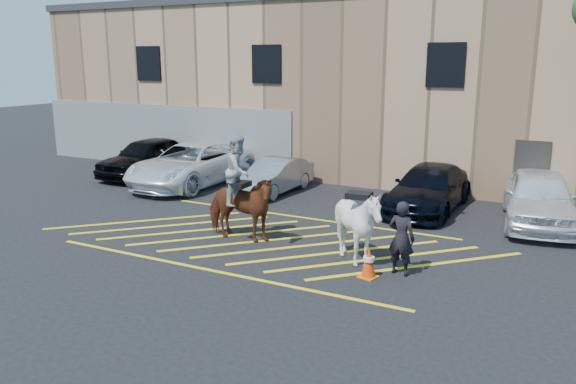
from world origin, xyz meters
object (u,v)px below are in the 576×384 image
at_px(car_black_suv, 147,157).
at_px(saddled_white, 358,225).
at_px(car_silver_sedan, 275,176).
at_px(car_blue_suv, 429,188).
at_px(car_white_suv, 539,198).
at_px(car_white_pickup, 191,164).
at_px(handler, 401,238).
at_px(mounted_bay, 240,199).
at_px(traffic_cone, 369,262).

bearing_deg(car_black_suv, saddled_white, -25.45).
distance_m(car_silver_sedan, car_blue_suv, 5.59).
bearing_deg(car_white_suv, car_white_pickup, 174.11).
bearing_deg(car_white_pickup, handler, -28.39).
distance_m(mounted_bay, saddled_white, 3.47).
bearing_deg(car_silver_sedan, traffic_cone, -44.22).
height_order(car_white_pickup, car_white_suv, car_white_suv).
height_order(car_black_suv, car_blue_suv, car_black_suv).
bearing_deg(handler, car_white_pickup, -20.10).
distance_m(car_black_suv, car_white_pickup, 2.77).
bearing_deg(car_blue_suv, car_white_suv, -1.75).
bearing_deg(traffic_cone, car_white_pickup, 147.39).
bearing_deg(car_white_pickup, car_blue_suv, 3.66).
bearing_deg(car_white_suv, saddled_white, -130.24).
xyz_separation_m(car_white_pickup, car_white_suv, (12.40, 0.31, 0.01)).
xyz_separation_m(car_silver_sedan, car_white_suv, (8.89, 0.01, 0.19)).
height_order(car_white_suv, saddled_white, saddled_white).
xyz_separation_m(car_black_suv, car_white_suv, (15.11, -0.27, 0.01)).
bearing_deg(saddled_white, handler, -8.37).
xyz_separation_m(car_white_suv, mounted_bay, (-7.06, -5.33, 0.35)).
distance_m(car_silver_sedan, saddled_white, 7.67).
height_order(car_blue_suv, mounted_bay, mounted_bay).
bearing_deg(car_white_pickup, car_white_suv, 1.80).
height_order(saddled_white, traffic_cone, saddled_white).
distance_m(car_white_suv, saddled_white, 6.65).
bearing_deg(saddled_white, car_white_suv, 57.09).
distance_m(car_silver_sedan, traffic_cone, 8.54).
xyz_separation_m(car_silver_sedan, traffic_cone, (5.80, -6.26, -0.26)).
xyz_separation_m(car_white_pickup, car_silver_sedan, (3.52, 0.30, -0.18)).
xyz_separation_m(car_white_pickup, saddled_white, (8.79, -5.26, 0.15)).
height_order(car_black_suv, car_white_suv, car_white_suv).
bearing_deg(car_black_suv, car_blue_suv, 1.22).
height_order(handler, saddled_white, saddled_white).
relative_size(car_white_pickup, car_white_suv, 1.22).
bearing_deg(handler, car_black_suv, -16.84).
height_order(car_white_pickup, handler, handler).
relative_size(car_blue_suv, saddled_white, 2.55).
relative_size(car_blue_suv, car_white_suv, 1.02).
xyz_separation_m(mounted_bay, saddled_white, (3.45, -0.25, -0.20)).
distance_m(car_black_suv, traffic_cone, 13.70).
relative_size(car_white_pickup, handler, 3.38).
bearing_deg(car_black_suv, car_silver_sedan, -1.09).
distance_m(car_white_pickup, car_silver_sedan, 3.54).
xyz_separation_m(car_black_suv, mounted_bay, (8.05, -5.59, 0.36)).
bearing_deg(handler, car_silver_sedan, -33.29).
distance_m(car_silver_sedan, mounted_bay, 5.64).
xyz_separation_m(car_blue_suv, traffic_cone, (0.21, -6.49, -0.34)).
relative_size(car_black_suv, car_white_pickup, 0.81).
relative_size(car_white_pickup, mounted_bay, 2.02).
relative_size(car_black_suv, saddled_white, 2.47).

